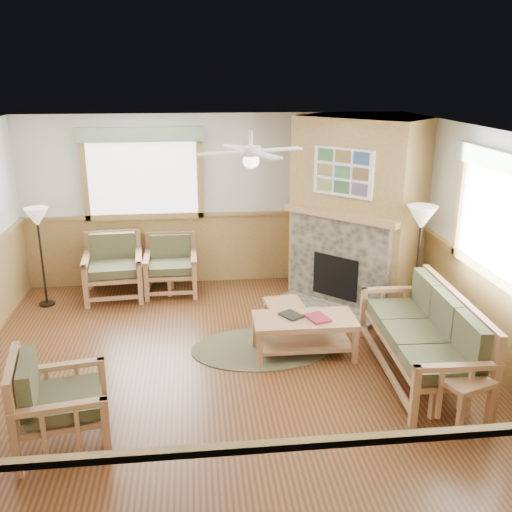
{
  "coord_description": "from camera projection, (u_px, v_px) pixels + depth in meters",
  "views": [
    {
      "loc": [
        -0.34,
        -5.89,
        3.31
      ],
      "look_at": [
        0.4,
        0.7,
        1.15
      ],
      "focal_mm": 40.0,
      "sensor_mm": 36.0,
      "label": 1
    }
  ],
  "objects": [
    {
      "name": "floor",
      "position": [
        229.0,
        370.0,
        6.63
      ],
      "size": [
        6.0,
        6.0,
        0.01
      ],
      "primitive_type": "cube",
      "color": "#563017",
      "rests_on": "ground"
    },
    {
      "name": "ceiling",
      "position": [
        225.0,
        134.0,
        5.79
      ],
      "size": [
        6.0,
        6.0,
        0.01
      ],
      "primitive_type": "cube",
      "color": "white",
      "rests_on": "floor"
    },
    {
      "name": "wall_back",
      "position": [
        215.0,
        200.0,
        9.04
      ],
      "size": [
        6.0,
        0.02,
        2.7
      ],
      "primitive_type": "cube",
      "color": "silver",
      "rests_on": "floor"
    },
    {
      "name": "wall_front",
      "position": [
        258.0,
        419.0,
        3.37
      ],
      "size": [
        6.0,
        0.02,
        2.7
      ],
      "primitive_type": "cube",
      "color": "silver",
      "rests_on": "floor"
    },
    {
      "name": "wall_right",
      "position": [
        488.0,
        250.0,
        6.52
      ],
      "size": [
        0.02,
        6.0,
        2.7
      ],
      "primitive_type": "cube",
      "color": "silver",
      "rests_on": "floor"
    },
    {
      "name": "wainscot",
      "position": [
        228.0,
        327.0,
        6.45
      ],
      "size": [
        6.0,
        6.0,
        1.1
      ],
      "primitive_type": null,
      "color": "olive",
      "rests_on": "floor"
    },
    {
      "name": "fireplace",
      "position": [
        357.0,
        211.0,
        8.36
      ],
      "size": [
        3.11,
        3.11,
        2.7
      ],
      "primitive_type": null,
      "rotation": [
        0.0,
        0.0,
        -0.79
      ],
      "color": "olive",
      "rests_on": "floor"
    },
    {
      "name": "window_back",
      "position": [
        140.0,
        125.0,
        8.52
      ],
      "size": [
        1.9,
        0.16,
        1.5
      ],
      "primitive_type": null,
      "color": "white",
      "rests_on": "wall_back"
    },
    {
      "name": "window_right",
      "position": [
        508.0,
        149.0,
        5.96
      ],
      "size": [
        0.16,
        1.9,
        1.5
      ],
      "primitive_type": null,
      "color": "white",
      "rests_on": "wall_right"
    },
    {
      "name": "ceiling_fan",
      "position": [
        251.0,
        134.0,
        6.11
      ],
      "size": [
        1.59,
        1.59,
        0.36
      ],
      "primitive_type": null,
      "rotation": [
        0.0,
        0.0,
        0.35
      ],
      "color": "white",
      "rests_on": "ceiling"
    },
    {
      "name": "sofa",
      "position": [
        420.0,
        336.0,
        6.39
      ],
      "size": [
        2.12,
        0.94,
        0.96
      ],
      "primitive_type": null,
      "rotation": [
        0.0,
        0.0,
        -1.61
      ],
      "color": "#A8774E",
      "rests_on": "floor"
    },
    {
      "name": "armchair_back_left",
      "position": [
        113.0,
        267.0,
        8.62
      ],
      "size": [
        0.92,
        0.92,
        0.95
      ],
      "primitive_type": null,
      "rotation": [
        0.0,
        0.0,
        0.08
      ],
      "color": "#A8774E",
      "rests_on": "floor"
    },
    {
      "name": "armchair_back_right",
      "position": [
        171.0,
        265.0,
        8.82
      ],
      "size": [
        0.79,
        0.79,
        0.88
      ],
      "primitive_type": null,
      "rotation": [
        0.0,
        0.0,
        0.01
      ],
      "color": "#A8774E",
      "rests_on": "floor"
    },
    {
      "name": "armchair_left",
      "position": [
        61.0,
        401.0,
        5.18
      ],
      "size": [
        0.94,
        0.94,
        0.91
      ],
      "primitive_type": null,
      "rotation": [
        0.0,
        0.0,
        1.75
      ],
      "color": "#A8774E",
      "rests_on": "floor"
    },
    {
      "name": "coffee_table",
      "position": [
        304.0,
        336.0,
        6.9
      ],
      "size": [
        1.23,
        0.63,
        0.49
      ],
      "primitive_type": null,
      "rotation": [
        0.0,
        0.0,
        -0.01
      ],
      "color": "#A8774E",
      "rests_on": "floor"
    },
    {
      "name": "end_table_chairs",
      "position": [
        159.0,
        277.0,
        8.86
      ],
      "size": [
        0.47,
        0.45,
        0.49
      ],
      "primitive_type": null,
      "rotation": [
        0.0,
        0.0,
        -0.07
      ],
      "color": "#A8774E",
      "rests_on": "floor"
    },
    {
      "name": "end_table_sofa",
      "position": [
        461.0,
        401.0,
        5.55
      ],
      "size": [
        0.57,
        0.56,
        0.5
      ],
      "primitive_type": null,
      "rotation": [
        0.0,
        0.0,
        0.34
      ],
      "color": "#A8774E",
      "rests_on": "floor"
    },
    {
      "name": "footstool",
      "position": [
        284.0,
        316.0,
        7.57
      ],
      "size": [
        0.51,
        0.51,
        0.41
      ],
      "primitive_type": null,
      "rotation": [
        0.0,
        0.0,
        0.1
      ],
      "color": "#A8774E",
      "rests_on": "floor"
    },
    {
      "name": "braided_rug",
      "position": [
        260.0,
        348.0,
        7.12
      ],
      "size": [
        2.25,
        2.25,
        0.01
      ],
      "primitive_type": "cylinder",
      "rotation": [
        0.0,
        0.0,
        -0.4
      ],
      "color": "brown",
      "rests_on": "floor"
    },
    {
      "name": "floor_lamp_left",
      "position": [
        42.0,
        257.0,
        8.24
      ],
      "size": [
        0.39,
        0.39,
        1.48
      ],
      "primitive_type": null,
      "rotation": [
        0.0,
        0.0,
        0.16
      ],
      "color": "black",
      "rests_on": "floor"
    },
    {
      "name": "floor_lamp_right",
      "position": [
        417.0,
        268.0,
        7.47
      ],
      "size": [
        0.39,
        0.39,
        1.69
      ],
      "primitive_type": null,
      "rotation": [
        0.0,
        0.0,
        0.0
      ],
      "color": "black",
      "rests_on": "floor"
    },
    {
      "name": "book_red",
      "position": [
        318.0,
        317.0,
        6.78
      ],
      "size": [
        0.3,
        0.35,
        0.03
      ],
      "primitive_type": "cube",
      "rotation": [
        0.0,
        0.0,
        0.33
      ],
      "color": "maroon",
      "rests_on": "coffee_table"
    },
    {
      "name": "book_dark",
      "position": [
        291.0,
        314.0,
        6.87
      ],
      "size": [
        0.31,
        0.33,
        0.02
      ],
      "primitive_type": "cube",
      "rotation": [
        0.0,
        0.0,
        0.55
      ],
      "color": "black",
      "rests_on": "coffee_table"
    }
  ]
}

